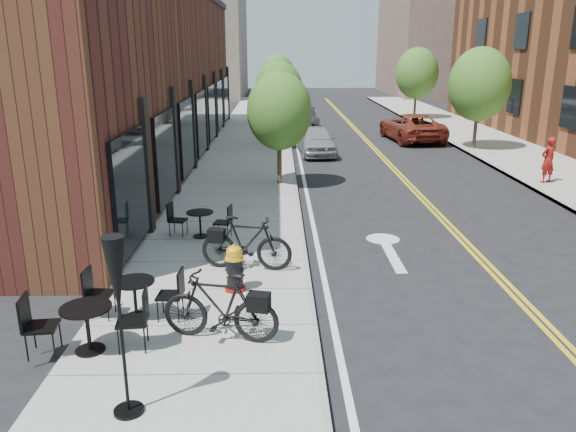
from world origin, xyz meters
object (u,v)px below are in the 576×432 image
object	(u,v)px
bicycle_left	(220,306)
bistro_set_b	(135,294)
bistro_set_a	(87,322)
parked_car_c	(301,115)
bicycle_right	(246,243)
parked_car_b	(302,119)
pedestrian	(548,160)
fire_hydrant	(235,268)
bistro_set_c	(200,220)
patio_umbrella	(117,290)
parked_car_a	(317,141)
parked_car_far	(411,127)

from	to	relation	value
bicycle_left	bistro_set_b	xyz separation A→B (m)	(-1.56, 0.81, -0.13)
bistro_set_a	parked_car_c	bearing A→B (deg)	74.20
bicycle_left	bicycle_right	size ratio (longest dim) A/B	0.99
parked_car_c	parked_car_b	bearing A→B (deg)	-93.68
bistro_set_b	parked_car_b	bearing A→B (deg)	84.04
bistro_set_b	pedestrian	world-z (taller)	pedestrian
bicycle_left	parked_car_c	world-z (taller)	parked_car_c
fire_hydrant	bicycle_left	xyz separation A→B (m)	(-0.09, -1.93, 0.13)
parked_car_c	fire_hydrant	bearing A→B (deg)	-98.95
parked_car_c	pedestrian	bearing A→B (deg)	-67.35
bistro_set_c	parked_car_b	world-z (taller)	parked_car_b
bistro_set_b	patio_umbrella	world-z (taller)	patio_umbrella
parked_car_a	parked_car_far	xyz separation A→B (m)	(5.21, 3.94, 0.07)
fire_hydrant	parked_car_far	distance (m)	20.60
bistro_set_b	bistro_set_a	bearing A→B (deg)	-108.07
bicycle_right	parked_car_far	bearing A→B (deg)	-13.54
parked_car_far	bicycle_left	bearing A→B (deg)	63.51
bicycle_right	parked_car_far	distance (m)	19.54
parked_car_a	parked_car_b	size ratio (longest dim) A/B	0.92
bicycle_left	fire_hydrant	bearing A→B (deg)	-170.06
bistro_set_b	parked_car_a	world-z (taller)	parked_car_a
parked_car_c	bistro_set_a	bearing A→B (deg)	-102.84
parked_car_far	pedestrian	xyz separation A→B (m)	(2.44, -10.10, 0.21)
bistro_set_a	parked_car_far	bearing A→B (deg)	58.45
bicycle_left	parked_car_b	distance (m)	25.05
parked_car_far	pedestrian	size ratio (longest dim) A/B	3.17
bistro_set_c	parked_car_a	size ratio (longest dim) A/B	0.42
patio_umbrella	bicycle_right	bearing A→B (deg)	75.39
bistro_set_a	parked_car_b	bearing A→B (deg)	73.48
bistro_set_c	patio_umbrella	distance (m)	7.18
bistro_set_c	parked_car_b	bearing A→B (deg)	90.61
bicycle_left	pedestrian	size ratio (longest dim) A/B	1.20
bicycle_left	parked_car_a	size ratio (longest dim) A/B	0.51
parked_car_far	pedestrian	distance (m)	10.39
bistro_set_b	fire_hydrant	bearing A→B (deg)	37.76
fire_hydrant	parked_car_b	world-z (taller)	parked_car_b
bistro_set_c	bicycle_right	bearing A→B (deg)	-49.26
patio_umbrella	parked_car_c	xyz separation A→B (m)	(3.41, 28.84, -1.17)
bistro_set_a	parked_car_a	xyz separation A→B (m)	(4.70, 17.40, 0.03)
bistro_set_b	parked_car_c	xyz separation A→B (m)	(3.95, 26.15, 0.10)
parked_car_far	pedestrian	bearing A→B (deg)	97.70
patio_umbrella	pedestrian	world-z (taller)	patio_umbrella
parked_car_b	parked_car_c	size ratio (longest dim) A/B	0.88
bistro_set_c	pedestrian	world-z (taller)	pedestrian
bicycle_right	patio_umbrella	xyz separation A→B (m)	(-1.28, -4.90, 1.14)
bicycle_left	patio_umbrella	bearing A→B (deg)	-15.85
parked_car_b	parked_car_c	bearing A→B (deg)	93.49
parked_car_b	parked_car_far	world-z (taller)	parked_car_far
bistro_set_c	pedestrian	distance (m)	12.71
bistro_set_a	parked_car_a	bearing A→B (deg)	68.26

